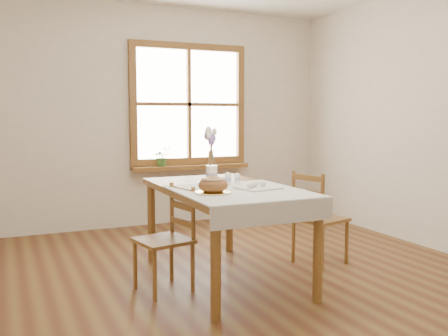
{
  "coord_description": "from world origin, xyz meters",
  "views": [
    {
      "loc": [
        -1.61,
        -3.28,
        1.31
      ],
      "look_at": [
        0.0,
        0.3,
        0.9
      ],
      "focal_mm": 40.0,
      "sensor_mm": 36.0,
      "label": 1
    }
  ],
  "objects_px": {
    "chair_right": "(320,217)",
    "flower_vase": "(212,173)",
    "dining_table": "(224,197)",
    "bread_plate": "(213,193)",
    "chair_left": "(163,239)"
  },
  "relations": [
    {
      "from": "dining_table",
      "to": "chair_left",
      "type": "xyz_separation_m",
      "value": [
        -0.53,
        -0.06,
        -0.27
      ]
    },
    {
      "from": "bread_plate",
      "to": "flower_vase",
      "type": "xyz_separation_m",
      "value": [
        0.33,
        0.82,
        0.04
      ]
    },
    {
      "from": "chair_left",
      "to": "bread_plate",
      "type": "relative_size",
      "value": 3.19
    },
    {
      "from": "chair_right",
      "to": "bread_plate",
      "type": "relative_size",
      "value": 3.34
    },
    {
      "from": "dining_table",
      "to": "chair_left",
      "type": "height_order",
      "value": "chair_left"
    },
    {
      "from": "dining_table",
      "to": "bread_plate",
      "type": "bearing_deg",
      "value": -124.88
    },
    {
      "from": "dining_table",
      "to": "flower_vase",
      "type": "bearing_deg",
      "value": 78.78
    },
    {
      "from": "bread_plate",
      "to": "chair_left",
      "type": "bearing_deg",
      "value": 136.17
    },
    {
      "from": "dining_table",
      "to": "chair_right",
      "type": "relative_size",
      "value": 1.93
    },
    {
      "from": "chair_right",
      "to": "flower_vase",
      "type": "bearing_deg",
      "value": 48.24
    },
    {
      "from": "chair_left",
      "to": "flower_vase",
      "type": "height_order",
      "value": "flower_vase"
    },
    {
      "from": "dining_table",
      "to": "flower_vase",
      "type": "distance_m",
      "value": 0.51
    },
    {
      "from": "flower_vase",
      "to": "bread_plate",
      "type": "bearing_deg",
      "value": -112.08
    },
    {
      "from": "chair_left",
      "to": "flower_vase",
      "type": "xyz_separation_m",
      "value": [
        0.62,
        0.55,
        0.41
      ]
    },
    {
      "from": "dining_table",
      "to": "bread_plate",
      "type": "height_order",
      "value": "bread_plate"
    }
  ]
}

